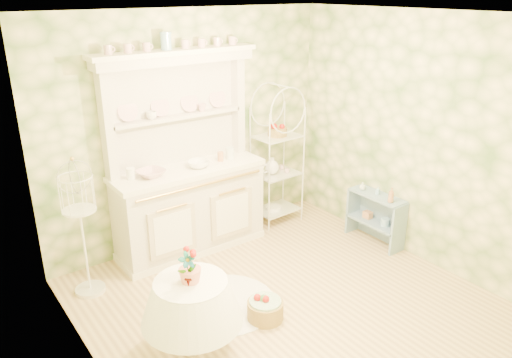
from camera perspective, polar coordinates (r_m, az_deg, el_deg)
floor at (r=5.06m, az=3.44°, el=-13.92°), size 3.60×3.60×0.00m
ceiling at (r=4.15m, az=4.29°, el=18.24°), size 3.60×3.60×0.00m
wall_left at (r=3.63m, az=-18.69°, el=-5.45°), size 3.60×3.60×0.00m
wall_right at (r=5.70m, az=17.93°, el=4.28°), size 3.60×3.60×0.00m
wall_back at (r=5.85m, az=-7.56°, el=5.57°), size 3.60×3.60×0.00m
wall_front at (r=3.38m, az=23.89°, el=-8.29°), size 3.60×3.60×0.00m
kitchen_dresser at (r=5.58m, az=-7.86°, el=2.58°), size 1.87×0.61×2.29m
bakers_rack at (r=6.35m, az=2.41°, el=2.54°), size 0.57×0.42×1.76m
side_shelf at (r=6.17m, az=13.46°, el=-4.55°), size 0.31×0.69×0.57m
round_table at (r=4.29m, az=-7.26°, el=-15.57°), size 0.72×0.72×0.71m
birdcage_stand at (r=5.16m, az=-19.21°, el=-5.86°), size 0.33×0.33×1.33m
floor_basket at (r=4.79m, az=1.06°, el=-14.50°), size 0.40×0.40×0.23m
lace_rug at (r=5.05m, az=-3.66°, el=-13.98°), size 1.15×1.15×0.01m
bowl_floral at (r=5.44m, az=-11.90°, el=0.36°), size 0.35×0.35×0.07m
bowl_white at (r=5.62m, az=-6.60°, el=1.40°), size 0.28×0.28×0.08m
cup_left at (r=5.46m, az=-11.84°, el=6.99°), size 0.13×0.13×0.09m
cup_right at (r=5.73m, az=-6.19°, el=7.99°), size 0.10×0.10×0.09m
potted_geranium at (r=3.97m, az=-7.79°, el=-10.26°), size 0.15×0.11×0.28m
bottle_amber at (r=5.85m, az=15.17°, el=-1.97°), size 0.09×0.09×0.18m
bottle_blue at (r=6.04m, az=13.74°, el=-1.36°), size 0.05×0.05×0.09m
bottle_glass at (r=6.13m, az=12.06°, el=-0.94°), size 0.10×0.10×0.10m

